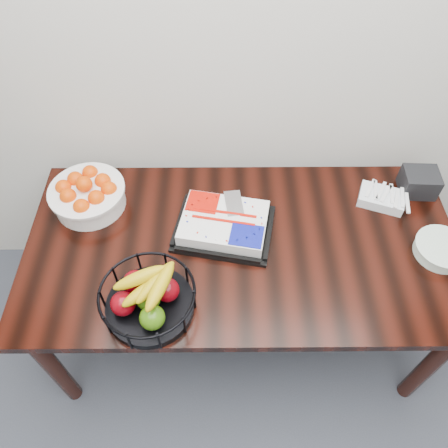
{
  "coord_description": "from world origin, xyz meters",
  "views": [
    {
      "loc": [
        -0.08,
        0.95,
        2.23
      ],
      "look_at": [
        -0.08,
        2.04,
        0.83
      ],
      "focal_mm": 35.0,
      "sensor_mm": 36.0,
      "label": 1
    }
  ],
  "objects_px": {
    "table": "(242,255)",
    "fruit_basket": "(148,298)",
    "napkin_box": "(419,182)",
    "tangerine_bowl": "(87,191)",
    "cake_tray": "(224,224)",
    "plate_stack": "(441,249)"
  },
  "relations": [
    {
      "from": "plate_stack",
      "to": "table",
      "type": "bearing_deg",
      "value": 176.16
    },
    {
      "from": "plate_stack",
      "to": "napkin_box",
      "type": "distance_m",
      "value": 0.35
    },
    {
      "from": "cake_tray",
      "to": "tangerine_bowl",
      "type": "distance_m",
      "value": 0.61
    },
    {
      "from": "table",
      "to": "tangerine_bowl",
      "type": "bearing_deg",
      "value": 161.79
    },
    {
      "from": "cake_tray",
      "to": "napkin_box",
      "type": "relative_size",
      "value": 2.98
    },
    {
      "from": "cake_tray",
      "to": "plate_stack",
      "type": "height_order",
      "value": "cake_tray"
    },
    {
      "from": "table",
      "to": "plate_stack",
      "type": "height_order",
      "value": "plate_stack"
    },
    {
      "from": "table",
      "to": "napkin_box",
      "type": "xyz_separation_m",
      "value": [
        0.8,
        0.29,
        0.14
      ]
    },
    {
      "from": "plate_stack",
      "to": "napkin_box",
      "type": "relative_size",
      "value": 1.42
    },
    {
      "from": "tangerine_bowl",
      "to": "plate_stack",
      "type": "distance_m",
      "value": 1.49
    },
    {
      "from": "cake_tray",
      "to": "napkin_box",
      "type": "height_order",
      "value": "napkin_box"
    },
    {
      "from": "tangerine_bowl",
      "to": "fruit_basket",
      "type": "relative_size",
      "value": 0.94
    },
    {
      "from": "plate_stack",
      "to": "cake_tray",
      "type": "bearing_deg",
      "value": 171.85
    },
    {
      "from": "table",
      "to": "fruit_basket",
      "type": "bearing_deg",
      "value": -140.25
    },
    {
      "from": "table",
      "to": "napkin_box",
      "type": "distance_m",
      "value": 0.86
    },
    {
      "from": "tangerine_bowl",
      "to": "napkin_box",
      "type": "height_order",
      "value": "tangerine_bowl"
    },
    {
      "from": "table",
      "to": "fruit_basket",
      "type": "distance_m",
      "value": 0.49
    },
    {
      "from": "table",
      "to": "cake_tray",
      "type": "height_order",
      "value": "cake_tray"
    },
    {
      "from": "napkin_box",
      "to": "tangerine_bowl",
      "type": "bearing_deg",
      "value": -177.11
    },
    {
      "from": "plate_stack",
      "to": "tangerine_bowl",
      "type": "bearing_deg",
      "value": 169.46
    },
    {
      "from": "table",
      "to": "cake_tray",
      "type": "bearing_deg",
      "value": 136.75
    },
    {
      "from": "tangerine_bowl",
      "to": "plate_stack",
      "type": "bearing_deg",
      "value": -10.54
    }
  ]
}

